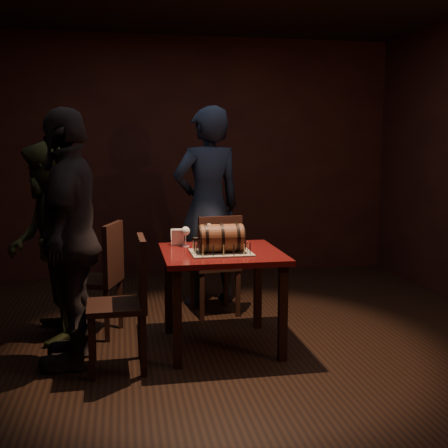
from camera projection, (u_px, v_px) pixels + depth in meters
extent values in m
plane|color=black|center=(221.00, 345.00, 4.39)|extent=(5.00, 5.00, 0.00)
cube|color=black|center=(184.00, 158.00, 6.63)|extent=(5.00, 0.04, 2.80)
cube|color=black|center=(359.00, 195.00, 1.76)|extent=(5.00, 0.04, 2.80)
cube|color=#450B0C|center=(221.00, 254.00, 4.28)|extent=(0.90, 0.90, 0.04)
cube|color=black|center=(177.00, 319.00, 3.89)|extent=(0.06, 0.06, 0.71)
cube|color=black|center=(283.00, 313.00, 4.03)|extent=(0.06, 0.06, 0.71)
cube|color=black|center=(168.00, 291.00, 4.63)|extent=(0.06, 0.06, 0.71)
cube|color=black|center=(258.00, 287.00, 4.77)|extent=(0.06, 0.06, 0.71)
cube|color=gray|center=(221.00, 253.00, 4.19)|extent=(0.45, 0.35, 0.01)
cylinder|color=brown|center=(221.00, 238.00, 4.17)|extent=(0.31, 0.21, 0.21)
cylinder|color=black|center=(206.00, 239.00, 4.15)|extent=(0.02, 0.23, 0.23)
cylinder|color=black|center=(221.00, 238.00, 4.17)|extent=(0.02, 0.23, 0.23)
cylinder|color=black|center=(236.00, 238.00, 4.19)|extent=(0.02, 0.23, 0.23)
cylinder|color=black|center=(200.00, 239.00, 4.14)|extent=(0.01, 0.20, 0.20)
cylinder|color=black|center=(242.00, 237.00, 4.20)|extent=(0.01, 0.20, 0.20)
cylinder|color=black|center=(197.00, 239.00, 4.14)|extent=(0.04, 0.02, 0.02)
sphere|color=black|center=(194.00, 239.00, 4.14)|extent=(0.03, 0.03, 0.03)
cylinder|color=#D9D182|center=(203.00, 251.00, 4.01)|extent=(0.01, 0.01, 0.08)
cylinder|color=black|center=(203.00, 245.00, 4.00)|extent=(0.00, 0.00, 0.01)
cylinder|color=black|center=(213.00, 251.00, 4.02)|extent=(0.01, 0.01, 0.08)
cylinder|color=black|center=(213.00, 244.00, 4.02)|extent=(0.00, 0.00, 0.01)
cylinder|color=#D9D182|center=(224.00, 250.00, 4.04)|extent=(0.01, 0.01, 0.08)
cylinder|color=black|center=(224.00, 244.00, 4.03)|extent=(0.00, 0.00, 0.01)
cylinder|color=black|center=(234.00, 250.00, 4.05)|extent=(0.01, 0.01, 0.08)
cylinder|color=black|center=(234.00, 244.00, 4.05)|extent=(0.00, 0.00, 0.01)
cylinder|color=#D9D182|center=(244.00, 250.00, 4.06)|extent=(0.01, 0.01, 0.08)
cylinder|color=black|center=(244.00, 243.00, 4.06)|extent=(0.00, 0.00, 0.01)
cylinder|color=black|center=(250.00, 249.00, 4.10)|extent=(0.01, 0.01, 0.08)
cylinder|color=black|center=(250.00, 243.00, 4.09)|extent=(0.00, 0.00, 0.01)
cylinder|color=#D9D182|center=(248.00, 247.00, 4.17)|extent=(0.01, 0.01, 0.08)
cylinder|color=black|center=(248.00, 241.00, 4.17)|extent=(0.00, 0.00, 0.01)
cylinder|color=black|center=(246.00, 245.00, 4.25)|extent=(0.01, 0.01, 0.08)
cylinder|color=black|center=(246.00, 239.00, 4.24)|extent=(0.00, 0.00, 0.01)
cylinder|color=#D9D182|center=(243.00, 243.00, 4.32)|extent=(0.01, 0.01, 0.08)
cylinder|color=black|center=(244.00, 238.00, 4.31)|extent=(0.00, 0.00, 0.01)
cylinder|color=black|center=(238.00, 243.00, 4.35)|extent=(0.01, 0.01, 0.08)
cylinder|color=black|center=(238.00, 237.00, 4.34)|extent=(0.00, 0.00, 0.01)
cylinder|color=#D9D182|center=(228.00, 243.00, 4.34)|extent=(0.01, 0.01, 0.08)
cylinder|color=black|center=(228.00, 237.00, 4.33)|extent=(0.00, 0.00, 0.01)
cylinder|color=black|center=(219.00, 243.00, 4.32)|extent=(0.01, 0.01, 0.08)
cylinder|color=black|center=(219.00, 237.00, 4.32)|extent=(0.00, 0.00, 0.01)
cylinder|color=#D9D182|center=(209.00, 244.00, 4.31)|extent=(0.01, 0.01, 0.08)
cylinder|color=black|center=(209.00, 238.00, 4.30)|extent=(0.00, 0.00, 0.01)
cylinder|color=black|center=(199.00, 244.00, 4.30)|extent=(0.01, 0.01, 0.08)
cylinder|color=black|center=(199.00, 238.00, 4.29)|extent=(0.00, 0.00, 0.01)
cylinder|color=#D9D182|center=(193.00, 245.00, 4.26)|extent=(0.01, 0.01, 0.08)
cylinder|color=black|center=(193.00, 239.00, 4.26)|extent=(0.00, 0.00, 0.01)
cylinder|color=black|center=(194.00, 246.00, 4.19)|extent=(0.01, 0.01, 0.08)
cylinder|color=black|center=(194.00, 240.00, 4.18)|extent=(0.00, 0.00, 0.01)
cylinder|color=#D9D182|center=(196.00, 248.00, 4.12)|extent=(0.01, 0.01, 0.08)
cylinder|color=black|center=(196.00, 242.00, 4.11)|extent=(0.00, 0.00, 0.01)
cylinder|color=black|center=(197.00, 250.00, 4.04)|extent=(0.01, 0.01, 0.08)
cylinder|color=black|center=(197.00, 244.00, 4.04)|extent=(0.00, 0.00, 0.01)
cylinder|color=silver|center=(186.00, 246.00, 4.47)|extent=(0.06, 0.06, 0.01)
cylinder|color=silver|center=(186.00, 240.00, 4.46)|extent=(0.01, 0.01, 0.09)
sphere|color=silver|center=(185.00, 231.00, 4.45)|extent=(0.07, 0.07, 0.07)
sphere|color=#591114|center=(185.00, 232.00, 4.45)|extent=(0.05, 0.05, 0.05)
cylinder|color=silver|center=(209.00, 242.00, 4.64)|extent=(0.06, 0.06, 0.01)
cylinder|color=silver|center=(209.00, 237.00, 4.63)|extent=(0.01, 0.01, 0.09)
sphere|color=silver|center=(209.00, 228.00, 4.62)|extent=(0.07, 0.07, 0.07)
cylinder|color=silver|center=(227.00, 244.00, 4.55)|extent=(0.06, 0.06, 0.01)
cylinder|color=silver|center=(227.00, 239.00, 4.54)|extent=(0.01, 0.01, 0.09)
sphere|color=silver|center=(227.00, 230.00, 4.53)|extent=(0.07, 0.07, 0.07)
sphere|color=#BF594C|center=(227.00, 230.00, 4.53)|extent=(0.05, 0.05, 0.05)
cylinder|color=silver|center=(204.00, 238.00, 4.41)|extent=(0.07, 0.07, 0.15)
cylinder|color=#9E5414|center=(204.00, 240.00, 4.41)|extent=(0.06, 0.06, 0.11)
cylinder|color=white|center=(203.00, 232.00, 4.40)|extent=(0.06, 0.06, 0.02)
cube|color=black|center=(214.00, 266.00, 5.16)|extent=(0.45, 0.45, 0.04)
cube|color=black|center=(226.00, 285.00, 5.41)|extent=(0.04, 0.04, 0.43)
cube|color=black|center=(192.00, 287.00, 5.31)|extent=(0.04, 0.04, 0.43)
cube|color=black|center=(238.00, 294.00, 5.09)|extent=(0.04, 0.04, 0.43)
cube|color=black|center=(202.00, 297.00, 4.99)|extent=(0.04, 0.04, 0.43)
cube|color=black|center=(220.00, 242.00, 4.96)|extent=(0.40, 0.09, 0.46)
cube|color=black|center=(93.00, 281.00, 4.59)|extent=(0.50, 0.50, 0.04)
cube|color=black|center=(82.00, 302.00, 4.82)|extent=(0.04, 0.04, 0.43)
cube|color=black|center=(66.00, 314.00, 4.48)|extent=(0.04, 0.04, 0.43)
cube|color=black|center=(120.00, 304.00, 4.77)|extent=(0.04, 0.04, 0.43)
cube|color=black|center=(107.00, 315.00, 4.44)|extent=(0.04, 0.04, 0.43)
cube|color=black|center=(113.00, 251.00, 4.53)|extent=(0.16, 0.39, 0.46)
cube|color=black|center=(116.00, 306.00, 3.87)|extent=(0.41, 0.41, 0.04)
cube|color=black|center=(93.00, 333.00, 4.03)|extent=(0.04, 0.04, 0.43)
cube|color=black|center=(92.00, 350.00, 3.70)|extent=(0.04, 0.04, 0.43)
cube|color=black|center=(140.00, 330.00, 4.10)|extent=(0.04, 0.04, 0.43)
cube|color=black|center=(144.00, 346.00, 3.77)|extent=(0.04, 0.04, 0.43)
cube|color=black|center=(142.00, 270.00, 3.87)|extent=(0.05, 0.40, 0.46)
imported|color=#1B2336|center=(208.00, 207.00, 5.43)|extent=(0.80, 0.63, 1.92)
imported|color=#384221|center=(47.00, 243.00, 4.41)|extent=(0.69, 0.84, 1.58)
imported|color=black|center=(70.00, 239.00, 3.91)|extent=(0.56, 1.10, 1.81)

